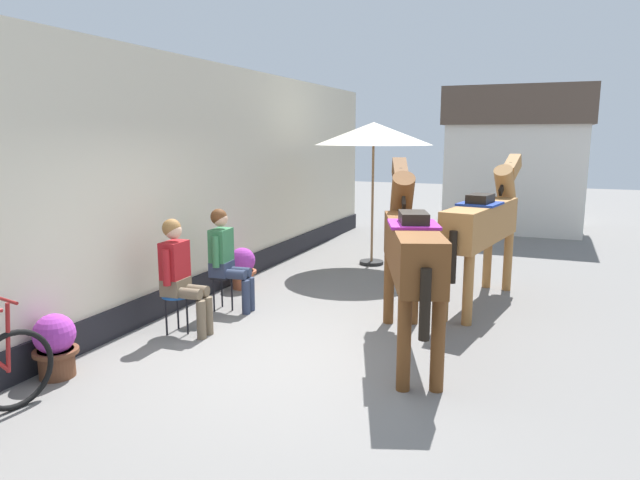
{
  "coord_description": "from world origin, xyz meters",
  "views": [
    {
      "loc": [
        2.24,
        -5.3,
        2.34
      ],
      "look_at": [
        -0.4,
        1.2,
        1.05
      ],
      "focal_mm": 31.88,
      "sensor_mm": 36.0,
      "label": 1
    }
  ],
  "objects": [
    {
      "name": "pub_facade_wall",
      "position": [
        -2.55,
        1.5,
        1.54
      ],
      "size": [
        0.34,
        14.0,
        3.4
      ],
      "color": "beige",
      "rests_on": "ground_plane"
    },
    {
      "name": "ground_plane",
      "position": [
        0.0,
        3.0,
        0.0
      ],
      "size": [
        40.0,
        40.0,
        0.0
      ],
      "primitive_type": "plane",
      "color": "slate"
    },
    {
      "name": "distant_cottage",
      "position": [
        1.4,
        9.87,
        1.8
      ],
      "size": [
        3.4,
        2.6,
        3.5
      ],
      "color": "silver",
      "rests_on": "ground_plane"
    },
    {
      "name": "seated_visitor_far",
      "position": [
        -1.73,
        1.12,
        0.78
      ],
      "size": [
        0.61,
        0.49,
        1.39
      ],
      "color": "black",
      "rests_on": "ground_plane"
    },
    {
      "name": "saddled_horse_far",
      "position": [
        1.42,
        2.82,
        1.16
      ],
      "size": [
        0.82,
        2.97,
        2.06
      ],
      "color": "#9E6B38",
      "rests_on": "ground_plane"
    },
    {
      "name": "seated_visitor_near",
      "position": [
        -1.75,
        0.11,
        0.78
      ],
      "size": [
        0.61,
        0.49,
        1.39
      ],
      "color": "#194C99",
      "rests_on": "ground_plane"
    },
    {
      "name": "flower_planter_far",
      "position": [
        -2.1,
        2.2,
        0.33
      ],
      "size": [
        0.43,
        0.43,
        0.64
      ],
      "color": "#A85638",
      "rests_on": "ground_plane"
    },
    {
      "name": "saddled_horse_near",
      "position": [
        0.87,
        0.68,
        1.16
      ],
      "size": [
        1.26,
        2.87,
        2.06
      ],
      "color": "brown",
      "rests_on": "ground_plane"
    },
    {
      "name": "cafe_parasol",
      "position": [
        -0.74,
        4.57,
        2.36
      ],
      "size": [
        2.1,
        2.1,
        2.58
      ],
      "color": "black",
      "rests_on": "ground_plane"
    },
    {
      "name": "spare_stool_white",
      "position": [
        0.46,
        3.98,
        0.4
      ],
      "size": [
        0.32,
        0.32,
        0.46
      ],
      "color": "white",
      "rests_on": "ground_plane"
    },
    {
      "name": "flower_planter_near",
      "position": [
        -2.14,
        -1.4,
        0.33
      ],
      "size": [
        0.43,
        0.43,
        0.64
      ],
      "color": "brown",
      "rests_on": "ground_plane"
    }
  ]
}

